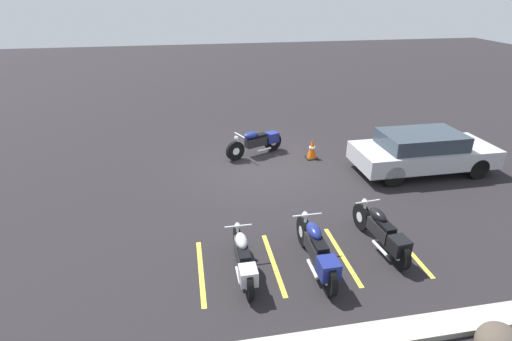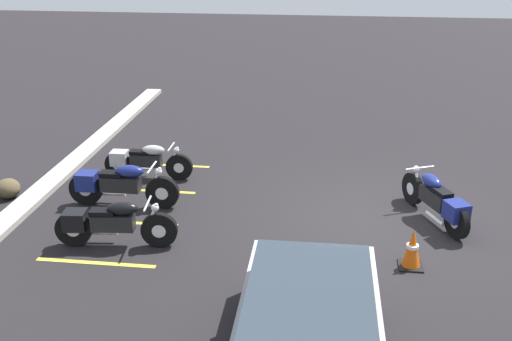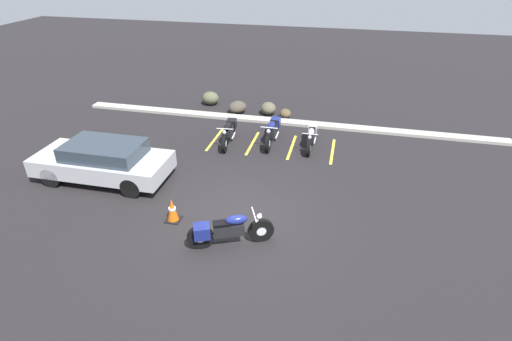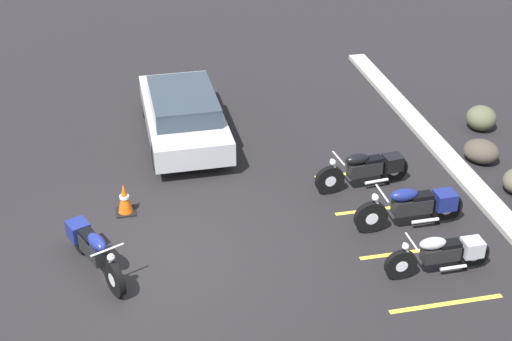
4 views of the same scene
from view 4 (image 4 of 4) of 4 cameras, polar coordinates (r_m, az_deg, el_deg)
ground at (r=13.69m, az=-8.01°, el=-7.10°), size 60.00×60.00×0.00m
motorcycle_navy_featured at (r=13.42m, az=-12.94°, el=-6.06°), size 2.08×1.07×0.87m
parked_bike_0 at (r=15.68m, az=8.89°, el=0.15°), size 0.63×2.18×0.86m
parked_bike_1 at (r=14.55m, az=12.60°, el=-2.78°), size 0.64×2.29×0.90m
parked_bike_2 at (r=13.46m, az=14.77°, el=-6.43°), size 0.57×2.03×0.80m
car_silver at (r=17.49m, az=-5.84°, el=4.56°), size 4.31×1.83×1.29m
concrete_curb at (r=15.55m, az=18.86°, el=-3.29°), size 18.00×0.50×0.12m
landscape_rock_1 at (r=18.90m, az=17.57°, el=4.03°), size 0.97×0.93×0.61m
landscape_rock_2 at (r=17.34m, az=17.58°, el=1.47°), size 1.07×1.06×0.56m
traffic_cone at (r=14.93m, az=-10.48°, el=-2.26°), size 0.40×0.40×0.70m
stall_line_0 at (r=16.42m, az=8.25°, el=-0.13°), size 0.10×2.10×0.00m
stall_line_1 at (r=15.22m, az=10.14°, el=-3.01°), size 0.10×2.10×0.00m
stall_line_2 at (r=14.08m, az=12.36°, el=-6.35°), size 0.10×2.10×0.00m
stall_line_3 at (r=13.03m, az=14.99°, el=-10.26°), size 0.10×2.10×0.00m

